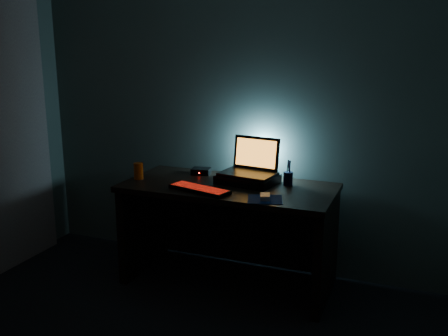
% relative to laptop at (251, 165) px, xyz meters
% --- Properties ---
extents(room, '(3.50, 4.00, 2.50)m').
position_rel_laptop_xyz_m(room, '(-0.12, -1.77, 0.38)').
color(room, black).
rests_on(room, ground).
extents(desk, '(1.50, 0.70, 0.75)m').
position_rel_laptop_xyz_m(desk, '(-0.12, -0.10, -0.38)').
color(desk, black).
rests_on(desk, ground).
extents(curtain, '(0.06, 0.65, 2.30)m').
position_rel_laptop_xyz_m(curtain, '(-1.83, -0.35, 0.28)').
color(curtain, '#B19F8D').
rests_on(curtain, ground).
extents(riser, '(0.44, 0.36, 0.06)m').
position_rel_laptop_xyz_m(riser, '(-0.01, -0.05, -0.09)').
color(riser, black).
rests_on(riser, desk).
extents(laptop, '(0.41, 0.33, 0.26)m').
position_rel_laptop_xyz_m(laptop, '(0.00, 0.00, 0.00)').
color(laptop, black).
rests_on(laptop, riser).
extents(keyboard, '(0.46, 0.25, 0.03)m').
position_rel_laptop_xyz_m(keyboard, '(-0.25, -0.37, -0.11)').
color(keyboard, black).
rests_on(keyboard, desk).
extents(mousepad, '(0.27, 0.26, 0.00)m').
position_rel_laptop_xyz_m(mousepad, '(0.23, -0.39, -0.12)').
color(mousepad, navy).
rests_on(mousepad, desk).
extents(mouse, '(0.09, 0.11, 0.03)m').
position_rel_laptop_xyz_m(mouse, '(0.23, -0.39, -0.10)').
color(mouse, '#9B9BA0').
rests_on(mouse, mousepad).
extents(pen_cup, '(0.09, 0.09, 0.10)m').
position_rel_laptop_xyz_m(pen_cup, '(0.27, 0.00, -0.07)').
color(pen_cup, black).
rests_on(pen_cup, desk).
extents(juice_glass, '(0.08, 0.08, 0.12)m').
position_rel_laptop_xyz_m(juice_glass, '(-0.80, -0.24, -0.06)').
color(juice_glass, '#D64F0B').
rests_on(juice_glass, desk).
extents(router, '(0.16, 0.13, 0.05)m').
position_rel_laptop_xyz_m(router, '(-0.43, 0.06, -0.10)').
color(router, black).
rests_on(router, desk).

